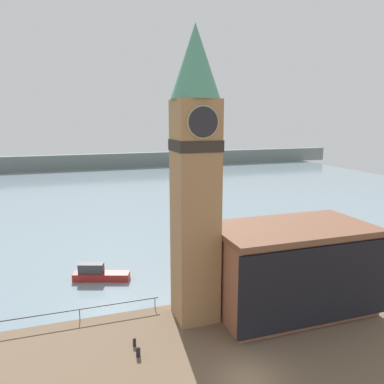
% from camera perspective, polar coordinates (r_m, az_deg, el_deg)
% --- Properties ---
extents(ground_plane, '(160.00, 160.00, 0.00)m').
position_cam_1_polar(ground_plane, '(27.86, 8.48, -26.46)').
color(ground_plane, brown).
extents(water, '(160.00, 120.00, 0.00)m').
position_cam_1_polar(water, '(93.08, -11.74, 0.45)').
color(water, gray).
rests_on(water, ground_plane).
extents(far_shoreline, '(180.00, 3.00, 5.00)m').
position_cam_1_polar(far_shoreline, '(132.13, -13.88, 4.58)').
color(far_shoreline, slate).
rests_on(far_shoreline, water).
extents(pier_railing, '(13.69, 0.08, 1.09)m').
position_cam_1_polar(pier_railing, '(34.60, -16.79, -16.86)').
color(pier_railing, '#333338').
rests_on(pier_railing, ground_plane).
extents(clock_tower, '(3.91, 3.91, 24.02)m').
position_cam_1_polar(clock_tower, '(30.16, 0.51, 3.19)').
color(clock_tower, '#9E754C').
rests_on(clock_tower, ground_plane).
extents(pier_building, '(13.96, 7.83, 7.77)m').
position_cam_1_polar(pier_building, '(35.03, 15.01, -11.12)').
color(pier_building, '#935B42').
rests_on(pier_building, ground_plane).
extents(boat_near, '(6.04, 3.24, 1.82)m').
position_cam_1_polar(boat_near, '(41.97, -14.04, -12.03)').
color(boat_near, maroon).
rests_on(boat_near, water).
extents(mooring_bollard_near, '(0.26, 0.26, 0.64)m').
position_cam_1_polar(mooring_bollard_near, '(30.81, -8.77, -21.61)').
color(mooring_bollard_near, black).
rests_on(mooring_bollard_near, ground_plane).
extents(mooring_bollard_far, '(0.33, 0.33, 0.72)m').
position_cam_1_polar(mooring_bollard_far, '(29.68, -8.21, -22.90)').
color(mooring_bollard_far, black).
rests_on(mooring_bollard_far, ground_plane).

